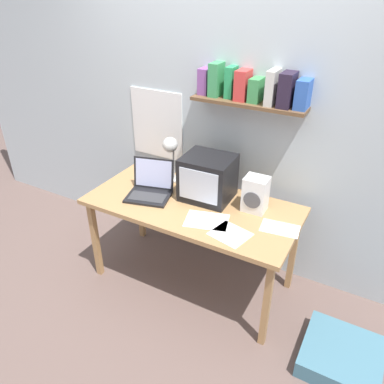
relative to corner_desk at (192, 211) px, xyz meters
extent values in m
plane|color=brown|center=(0.00, 0.00, -0.68)|extent=(12.00, 12.00, 0.00)
cube|color=silver|center=(0.00, 0.51, 0.62)|extent=(5.60, 0.06, 2.60)
cube|color=white|center=(-0.60, 0.47, 0.43)|extent=(0.50, 0.01, 0.59)
cube|color=brown|center=(0.23, 0.39, 0.75)|extent=(0.83, 0.18, 0.02)
cube|color=#884E9C|center=(-0.12, 0.42, 0.86)|extent=(0.07, 0.11, 0.19)
cube|color=#3C965A|center=(-0.03, 0.41, 0.88)|extent=(0.07, 0.13, 0.24)
cube|color=#2A9D5B|center=(0.08, 0.42, 0.88)|extent=(0.06, 0.11, 0.22)
cube|color=#D23A38|center=(0.18, 0.41, 0.87)|extent=(0.08, 0.14, 0.21)
cube|color=#3D9050|center=(0.28, 0.41, 0.85)|extent=(0.08, 0.13, 0.16)
cube|color=silver|center=(0.40, 0.40, 0.88)|extent=(0.06, 0.16, 0.23)
cube|color=#261C2F|center=(0.50, 0.40, 0.88)|extent=(0.09, 0.16, 0.23)
cube|color=blue|center=(0.60, 0.40, 0.86)|extent=(0.08, 0.14, 0.19)
cube|color=#B08250|center=(0.00, 0.00, 0.05)|extent=(1.58, 0.75, 0.03)
cube|color=#B08250|center=(-0.73, -0.31, -0.33)|extent=(0.04, 0.05, 0.71)
cube|color=#B08250|center=(0.73, -0.31, -0.33)|extent=(0.04, 0.05, 0.71)
cube|color=#B08250|center=(-0.73, 0.31, -0.33)|extent=(0.04, 0.05, 0.71)
cube|color=#B08250|center=(0.73, 0.31, -0.33)|extent=(0.04, 0.05, 0.71)
cube|color=black|center=(0.06, 0.14, 0.23)|extent=(0.38, 0.34, 0.33)
cube|color=silver|center=(0.06, -0.02, 0.24)|extent=(0.30, 0.02, 0.24)
cube|color=black|center=(-0.33, -0.08, 0.07)|extent=(0.37, 0.32, 0.02)
cube|color=#38383A|center=(-0.33, -0.10, 0.08)|extent=(0.30, 0.20, 0.00)
cube|color=black|center=(-0.37, 0.05, 0.20)|extent=(0.32, 0.13, 0.24)
cube|color=silver|center=(-0.37, 0.05, 0.20)|extent=(0.29, 0.12, 0.22)
cylinder|color=silver|center=(-0.31, 0.26, 0.07)|extent=(0.12, 0.12, 0.01)
cylinder|color=silver|center=(-0.31, 0.26, 0.24)|extent=(0.02, 0.02, 0.33)
sphere|color=silver|center=(-0.30, 0.19, 0.40)|extent=(0.12, 0.12, 0.12)
cylinder|color=white|center=(-0.48, 0.10, 0.13)|extent=(0.07, 0.07, 0.12)
cylinder|color=#4CC656|center=(-0.48, 0.10, 0.11)|extent=(0.06, 0.06, 0.09)
cube|color=white|center=(0.43, 0.15, 0.19)|extent=(0.17, 0.14, 0.26)
cylinder|color=#4C4C51|center=(0.43, 0.07, 0.18)|extent=(0.12, 0.01, 0.12)
cube|color=white|center=(0.40, -0.21, 0.07)|extent=(0.28, 0.26, 0.00)
cube|color=white|center=(0.20, -0.15, 0.07)|extent=(0.34, 0.28, 0.00)
cube|color=white|center=(0.67, 0.01, 0.07)|extent=(0.27, 0.19, 0.00)
cube|color=teal|center=(1.23, -0.22, -0.62)|extent=(0.49, 0.49, 0.13)
camera|label=1|loc=(1.14, -2.07, 1.52)|focal=35.00mm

